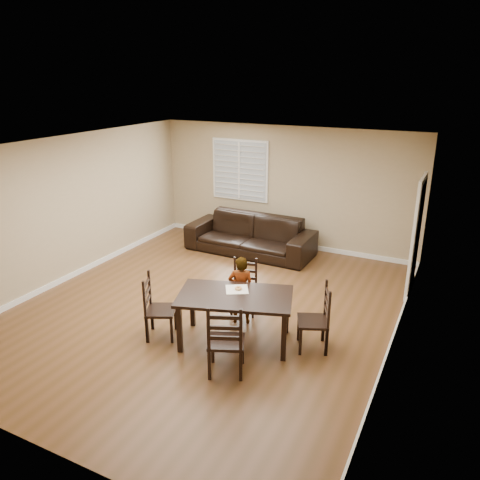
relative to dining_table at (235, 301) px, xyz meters
name	(u,v)px	position (x,y,z in m)	size (l,w,h in m)	color
ground	(207,308)	(-0.90, 0.73, -0.67)	(7.00, 7.00, 0.00)	brown
room	(212,202)	(-0.86, 0.91, 1.13)	(6.04, 7.04, 2.72)	tan
dining_table	(235,301)	(0.00, 0.00, 0.00)	(1.82, 1.37, 0.76)	black
chair_near	(245,287)	(-0.31, 0.97, -0.26)	(0.50, 0.48, 0.90)	black
chair_far	(225,345)	(0.28, -0.82, -0.20)	(0.60, 0.58, 1.03)	black
chair_left	(153,309)	(-1.17, -0.40, -0.22)	(0.57, 0.58, 0.99)	black
chair_right	(321,320)	(1.17, 0.39, -0.22)	(0.56, 0.57, 0.99)	black
child	(241,290)	(-0.18, 0.56, -0.11)	(0.41, 0.27, 1.11)	gray
napkin	(237,289)	(-0.06, 0.17, 0.09)	(0.32, 0.32, 0.00)	beige
donut	(238,288)	(-0.04, 0.18, 0.11)	(0.11, 0.11, 0.04)	#C98A48
sofa	(250,235)	(-1.37, 3.42, -0.27)	(2.78, 1.09, 0.81)	black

